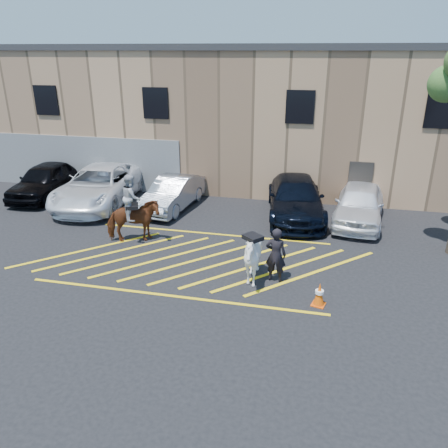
% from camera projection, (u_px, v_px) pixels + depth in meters
% --- Properties ---
extents(ground, '(90.00, 90.00, 0.00)m').
position_uv_depth(ground, '(197.00, 257.00, 15.93)').
color(ground, black).
rests_on(ground, ground).
extents(car_black_suv, '(2.29, 5.10, 1.70)m').
position_uv_depth(car_black_suv, '(45.00, 180.00, 22.22)').
color(car_black_suv, black).
rests_on(car_black_suv, ground).
extents(car_white_pickup, '(3.52, 6.70, 1.80)m').
position_uv_depth(car_white_pickup, '(99.00, 186.00, 21.17)').
color(car_white_pickup, white).
rests_on(car_white_pickup, ground).
extents(car_silver_sedan, '(2.08, 4.67, 1.49)m').
position_uv_depth(car_silver_sedan, '(173.00, 193.00, 20.54)').
color(car_silver_sedan, '#90949D').
rests_on(car_silver_sedan, ground).
extents(car_blue_suv, '(3.15, 6.11, 1.69)m').
position_uv_depth(car_blue_suv, '(295.00, 198.00, 19.57)').
color(car_blue_suv, black).
rests_on(car_blue_suv, ground).
extents(car_white_suv, '(2.58, 5.12, 1.67)m').
position_uv_depth(car_white_suv, '(359.00, 204.00, 18.86)').
color(car_white_suv, white).
rests_on(car_white_suv, ground).
extents(handler, '(0.70, 0.49, 1.84)m').
position_uv_depth(handler, '(276.00, 255.00, 13.98)').
color(handler, black).
rests_on(handler, ground).
extents(warehouse, '(32.42, 10.20, 7.30)m').
position_uv_depth(warehouse, '(252.00, 112.00, 25.44)').
color(warehouse, tan).
rests_on(warehouse, ground).
extents(hatching_zone, '(12.60, 5.12, 0.01)m').
position_uv_depth(hatching_zone, '(195.00, 260.00, 15.66)').
color(hatching_zone, yellow).
rests_on(hatching_zone, ground).
extents(mounted_bay, '(2.26, 1.64, 2.72)m').
position_uv_depth(mounted_bay, '(133.00, 215.00, 16.81)').
color(mounted_bay, brown).
rests_on(mounted_bay, ground).
extents(saddled_white, '(2.14, 2.16, 1.78)m').
position_uv_depth(saddled_white, '(252.00, 257.00, 13.88)').
color(saddled_white, white).
rests_on(saddled_white, ground).
extents(traffic_cone, '(0.46, 0.46, 0.73)m').
position_uv_depth(traffic_cone, '(319.00, 294.00, 12.80)').
color(traffic_cone, '#EE4E09').
rests_on(traffic_cone, ground).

